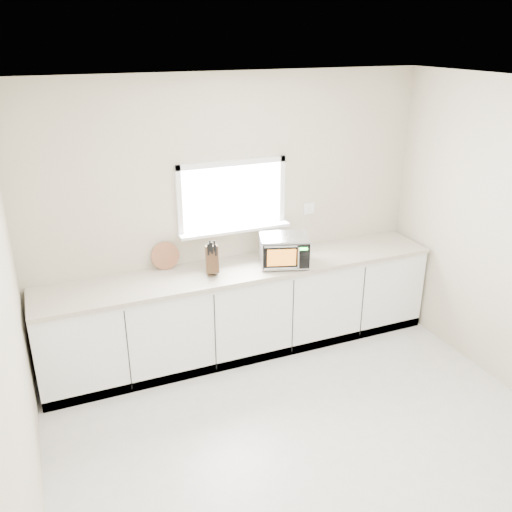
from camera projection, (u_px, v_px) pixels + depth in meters
ground at (325, 460)px, 4.12m from camera, size 4.00×4.00×0.00m
back_wall at (232, 214)px, 5.30m from camera, size 4.00×0.17×2.70m
cabinets at (244, 311)px, 5.41m from camera, size 3.92×0.60×0.88m
countertop at (244, 269)px, 5.22m from camera, size 3.92×0.64×0.04m
microwave at (284, 250)px, 5.21m from camera, size 0.54×0.48×0.30m
knife_block at (212, 258)px, 5.03m from camera, size 0.17×0.26×0.35m
cutting_board at (165, 256)px, 5.13m from camera, size 0.27×0.06×0.27m
coffee_grinder at (271, 250)px, 5.33m from camera, size 0.15×0.15×0.23m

